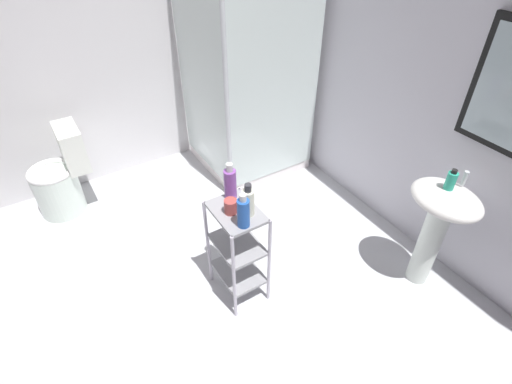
{
  "coord_description": "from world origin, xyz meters",
  "views": [
    {
      "loc": [
        1.65,
        -0.48,
        2.3
      ],
      "look_at": [
        0.09,
        0.5,
        0.83
      ],
      "focal_mm": 27.47,
      "sensor_mm": 36.0,
      "label": 1
    }
  ],
  "objects": [
    {
      "name": "ground_plane",
      "position": [
        0.0,
        0.0,
        -0.01
      ],
      "size": [
        4.2,
        4.2,
        0.02
      ],
      "primitive_type": "cube",
      "color": "silver"
    },
    {
      "name": "shampoo_bottle_blue",
      "position": [
        0.22,
        0.33,
        0.84
      ],
      "size": [
        0.07,
        0.07,
        0.23
      ],
      "color": "blue",
      "rests_on": "storage_cart"
    },
    {
      "name": "hand_soap_bottle",
      "position": [
        0.67,
        1.53,
        0.87
      ],
      "size": [
        0.06,
        0.06,
        0.14
      ],
      "color": "#2DBC99",
      "rests_on": "pedestal_sink"
    },
    {
      "name": "toilet",
      "position": [
        -1.48,
        -0.47,
        0.31
      ],
      "size": [
        0.37,
        0.49,
        0.76
      ],
      "color": "white",
      "rests_on": "ground_plane"
    },
    {
      "name": "lotion_bottle_white",
      "position": [
        0.15,
        0.41,
        0.83
      ],
      "size": [
        0.07,
        0.07,
        0.22
      ],
      "color": "white",
      "rests_on": "storage_cart"
    },
    {
      "name": "storage_cart",
      "position": [
        0.09,
        0.36,
        0.44
      ],
      "size": [
        0.38,
        0.28,
        0.74
      ],
      "color": "silver",
      "rests_on": "ground_plane"
    },
    {
      "name": "rinse_cup",
      "position": [
        0.08,
        0.33,
        0.79
      ],
      "size": [
        0.08,
        0.08,
        0.09
      ],
      "primitive_type": "cylinder",
      "color": "#B24742",
      "rests_on": "storage_cart"
    },
    {
      "name": "conditioner_bottle_purple",
      "position": [
        -0.05,
        0.4,
        0.85
      ],
      "size": [
        0.08,
        0.08,
        0.25
      ],
      "color": "purple",
      "rests_on": "storage_cart"
    },
    {
      "name": "wall_left",
      "position": [
        -1.85,
        0.0,
        1.25
      ],
      "size": [
        0.1,
        4.2,
        2.5
      ],
      "primitive_type": "cube",
      "color": "silver",
      "rests_on": "ground_plane"
    },
    {
      "name": "shower_stall",
      "position": [
        -1.21,
        1.17,
        0.46
      ],
      "size": [
        0.92,
        0.92,
        2.0
      ],
      "color": "white",
      "rests_on": "ground_plane"
    },
    {
      "name": "wall_back",
      "position": [
        0.01,
        1.85,
        1.25
      ],
      "size": [
        4.2,
        0.14,
        2.5
      ],
      "color": "silver",
      "rests_on": "ground_plane"
    },
    {
      "name": "pedestal_sink",
      "position": [
        0.69,
        1.52,
        0.58
      ],
      "size": [
        0.46,
        0.37,
        0.81
      ],
      "color": "white",
      "rests_on": "ground_plane"
    },
    {
      "name": "sink_faucet",
      "position": [
        0.69,
        1.64,
        0.86
      ],
      "size": [
        0.03,
        0.03,
        0.1
      ],
      "primitive_type": "cylinder",
      "color": "silver",
      "rests_on": "pedestal_sink"
    }
  ]
}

